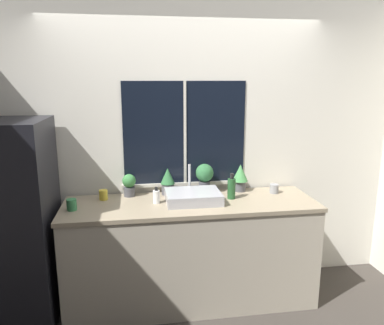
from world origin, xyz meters
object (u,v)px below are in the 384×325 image
Objects in this scene: bottle_tall at (231,188)px; mug_green at (72,205)px; sink at (193,196)px; refrigerator at (12,224)px; mug_yellow at (103,195)px; potted_plant_far_right at (240,176)px; soap_bottle at (156,196)px; potted_plant_center_left at (168,180)px; potted_plant_far_left at (129,184)px; mug_grey at (274,189)px; potted_plant_center_right at (205,176)px.

bottle_tall is 2.48× the size of mug_green.
refrigerator is at bearing -178.40° from sink.
bottle_tall is 2.66× the size of mug_yellow.
potted_plant_far_right reaches higher than soap_bottle.
refrigerator is 1.34m from potted_plant_center_left.
mug_yellow is (-0.22, -0.07, -0.07)m from potted_plant_far_left.
potted_plant_far_left is 0.56m from mug_green.
soap_bottle is 0.69m from mug_green.
refrigerator is 6.48× the size of potted_plant_far_right.
mug_grey is at bearing 4.28° from refrigerator.
potted_plant_center_left is 1.07× the size of bottle_tall.
bottle_tall is at bearing -123.37° from potted_plant_far_right.
sink is 0.60m from potted_plant_far_left.
mug_yellow is at bearing -175.61° from potted_plant_center_right.
soap_bottle is at bearing -116.90° from potted_plant_center_left.
refrigerator is 1.00m from potted_plant_far_left.
bottle_tall is at bearing 2.26° from refrigerator.
potted_plant_far_left is (0.94, 0.28, 0.21)m from refrigerator.
potted_plant_far_right is 3.09× the size of mug_grey.
mug_grey is (1.55, -0.04, -0.00)m from mug_yellow.
potted_plant_center_left is at bearing 180.00° from potted_plant_center_right.
bottle_tall reaches higher than mug_yellow.
bottle_tall is (1.83, 0.07, 0.19)m from refrigerator.
potted_plant_center_left reaches higher than mug_green.
refrigerator reaches higher than mug_green.
soap_bottle is (0.23, -0.24, -0.05)m from potted_plant_far_left.
potted_plant_far_left reaches higher than mug_yellow.
mug_green reaches higher than mug_grey.
refrigerator reaches higher than bottle_tall.
potted_plant_far_right is 0.84m from soap_bottle.
potted_plant_center_left is 0.34m from potted_plant_center_right.
refrigerator reaches higher than soap_bottle.
soap_bottle is (1.17, 0.05, 0.16)m from refrigerator.
refrigerator is 20.00× the size of mug_grey.
refrigerator is 2.28m from mug_grey.
refrigerator is at bearing 177.07° from mug_green.
potted_plant_center_right is 1.06× the size of potted_plant_far_right.
bottle_tall is (0.35, 0.03, 0.05)m from sink.
potted_plant_center_right is 0.34m from potted_plant_far_right.
potted_plant_center_right is at bearing 0.00° from potted_plant_far_left.
potted_plant_far_right is (0.49, 0.24, 0.10)m from sink.
mug_grey is 0.90× the size of mug_green.
soap_bottle is (-0.32, 0.01, 0.01)m from sink.
potted_plant_far_right is 0.26m from bottle_tall.
soap_bottle is 0.48m from mug_yellow.
mug_yellow is 0.33m from mug_green.
mug_green is (-1.00, -0.07, 0.00)m from sink.
potted_plant_far_left is at bearing 33.93° from mug_green.
sink is at bearing -170.71° from mug_grey.
sink reaches higher than potted_plant_far_right.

